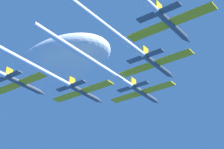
{
  "coord_description": "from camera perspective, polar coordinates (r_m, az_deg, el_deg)",
  "views": [
    {
      "loc": [
        41.53,
        -67.09,
        -37.14
      ],
      "look_at": [
        -0.14,
        -11.05,
        -0.04
      ],
      "focal_mm": 63.74,
      "sensor_mm": 36.0,
      "label": 1
    }
  ],
  "objects": [
    {
      "name": "jet_lead",
      "position": [
        79.81,
        0.77,
        -0.31
      ],
      "size": [
        15.49,
        39.33,
        2.57
      ],
      "color": "#4C5660"
    },
    {
      "name": "jet_left_wing",
      "position": [
        78.98,
        -9.09,
        0.09
      ],
      "size": [
        15.49,
        41.51,
        2.57
      ],
      "color": "#4C5660"
    },
    {
      "name": "jet_right_wing",
      "position": [
        70.28,
        2.82,
        4.13
      ],
      "size": [
        15.49,
        36.5,
        2.57
      ],
      "color": "#4C5660"
    },
    {
      "name": "cloud_wispy",
      "position": [
        115.88,
        -7.24,
        1.88
      ],
      "size": [
        32.81,
        18.04,
        11.48
      ],
      "primitive_type": "ellipsoid",
      "color": "white"
    }
  ]
}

